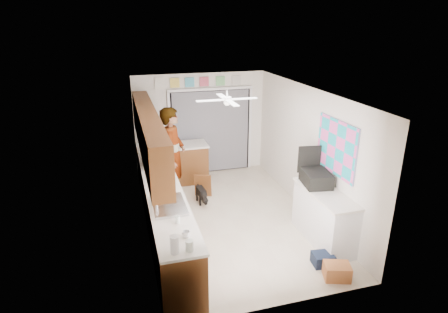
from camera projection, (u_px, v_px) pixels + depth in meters
floor at (230, 218)px, 7.39m from camera, size 5.00×5.00×0.00m
ceiling at (230, 92)px, 6.53m from camera, size 5.00×5.00×0.00m
wall_back at (201, 124)px, 9.22m from camera, size 3.20×0.00×3.20m
wall_front at (287, 225)px, 4.70m from camera, size 3.20×0.00×3.20m
wall_left at (143, 167)px, 6.55m from camera, size 0.00×5.00×5.00m
wall_right at (307, 151)px, 7.37m from camera, size 0.00×5.00×5.00m
left_base_cabinets at (162, 206)px, 6.90m from camera, size 0.60×4.80×0.90m
left_countertop at (161, 183)px, 6.74m from camera, size 0.62×4.80×0.04m
upper_cabinets at (149, 133)px, 6.58m from camera, size 0.32×4.00×0.80m
sink_basin at (169, 206)px, 5.83m from camera, size 0.50×0.76×0.06m
faucet at (156, 202)px, 5.75m from camera, size 0.03×0.03×0.22m
peninsula_base at (186, 164)px, 8.91m from camera, size 1.00×0.60×0.90m
peninsula_top at (185, 145)px, 8.75m from camera, size 1.04×0.64×0.04m
back_opening_recess at (211, 132)px, 9.32m from camera, size 2.00×0.06×2.10m
curtain_panel at (211, 132)px, 9.29m from camera, size 1.90×0.03×2.05m
door_trim_left at (170, 135)px, 9.04m from camera, size 0.06×0.04×2.10m
door_trim_right at (250, 129)px, 9.56m from camera, size 0.06×0.04×2.10m
door_trim_head at (211, 89)px, 8.93m from camera, size 2.10×0.04×0.06m
header_frame_0 at (175, 83)px, 8.67m from camera, size 0.22×0.02×0.22m
header_frame_1 at (190, 82)px, 8.76m from camera, size 0.22×0.02×0.22m
header_frame_2 at (204, 82)px, 8.85m from camera, size 0.22×0.02×0.22m
header_frame_3 at (220, 81)px, 8.96m from camera, size 0.22×0.02×0.22m
header_frame_4 at (236, 80)px, 9.06m from camera, size 0.22×0.02×0.22m
route66_sign at (160, 84)px, 8.58m from camera, size 0.22×0.02×0.26m
right_counter_base at (324, 217)px, 6.50m from camera, size 0.50×1.40×0.90m
right_counter_top at (326, 193)px, 6.34m from camera, size 0.54×1.44×0.04m
abstract_painting at (336, 147)px, 6.33m from camera, size 0.03×1.15×0.95m
ceiling_fan at (227, 100)px, 6.77m from camera, size 1.14×1.14×0.24m
microwave at (158, 156)px, 7.49m from camera, size 0.43×0.61×0.33m
soap_bottle at (156, 175)px, 6.68m from camera, size 0.11×0.11×0.28m
cup at (186, 234)px, 5.00m from camera, size 0.12×0.12×0.09m
jar_a at (189, 246)px, 4.70m from camera, size 0.11×0.11×0.14m
jar_b at (178, 219)px, 5.36m from camera, size 0.09×0.09×0.11m
paper_towel_roll at (174, 245)px, 4.64m from camera, size 0.13×0.13×0.24m
suitcase at (316, 178)px, 6.57m from camera, size 0.52×0.65×0.25m
suitcase_rim at (316, 184)px, 6.61m from camera, size 0.52×0.64×0.02m
suitcase_lid at (309, 159)px, 6.74m from camera, size 0.42×0.09×0.50m
cardboard_box at (337, 271)px, 5.63m from camera, size 0.45×0.39×0.24m
navy_crate at (323, 259)px, 5.95m from camera, size 0.35×0.30×0.20m
cabinet_door_panel at (203, 186)px, 8.16m from camera, size 0.40×0.27×0.55m
man at (173, 155)px, 7.81m from camera, size 0.70×0.86×2.04m
dog at (201, 195)px, 7.94m from camera, size 0.25×0.50×0.38m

